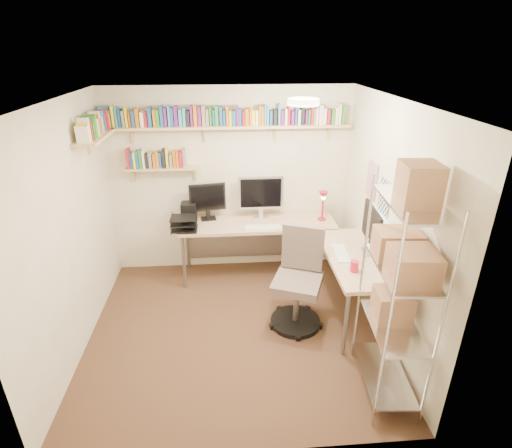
# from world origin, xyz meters

# --- Properties ---
(ground) EXTENTS (3.20, 3.20, 0.00)m
(ground) POSITION_xyz_m (0.00, 0.00, 0.00)
(ground) COLOR #45321D
(ground) RESTS_ON ground
(room_shell) EXTENTS (3.24, 3.04, 2.52)m
(room_shell) POSITION_xyz_m (0.00, 0.00, 1.55)
(room_shell) COLOR beige
(room_shell) RESTS_ON ground
(wall_shelves) EXTENTS (3.12, 1.09, 0.80)m
(wall_shelves) POSITION_xyz_m (-0.44, 1.30, 2.02)
(wall_shelves) COLOR #D7BD79
(wall_shelves) RESTS_ON ground
(corner_desk) EXTENTS (2.46, 2.04, 1.39)m
(corner_desk) POSITION_xyz_m (0.50, 0.92, 0.79)
(corner_desk) COLOR #DAB18E
(corner_desk) RESTS_ON ground
(office_chair) EXTENTS (0.66, 0.66, 1.15)m
(office_chair) POSITION_xyz_m (0.72, 0.11, 0.48)
(office_chair) COLOR black
(office_chair) RESTS_ON ground
(wire_rack) EXTENTS (0.49, 0.88, 2.18)m
(wire_rack) POSITION_xyz_m (1.36, -0.93, 1.34)
(wire_rack) COLOR silver
(wire_rack) RESTS_ON ground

